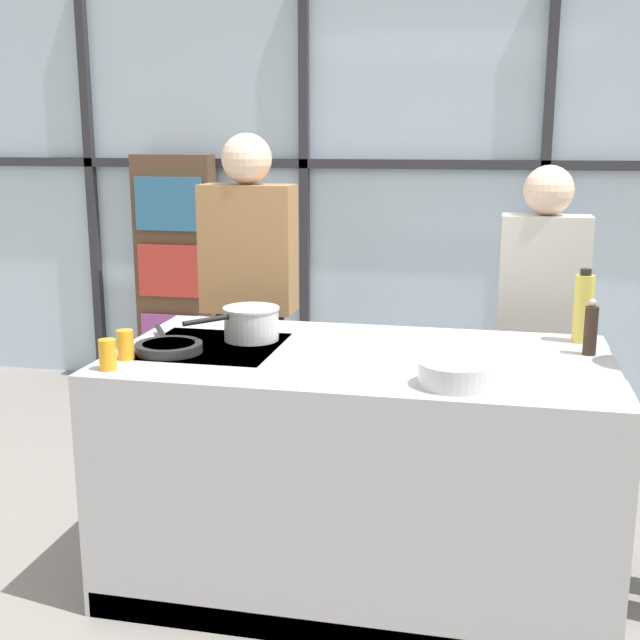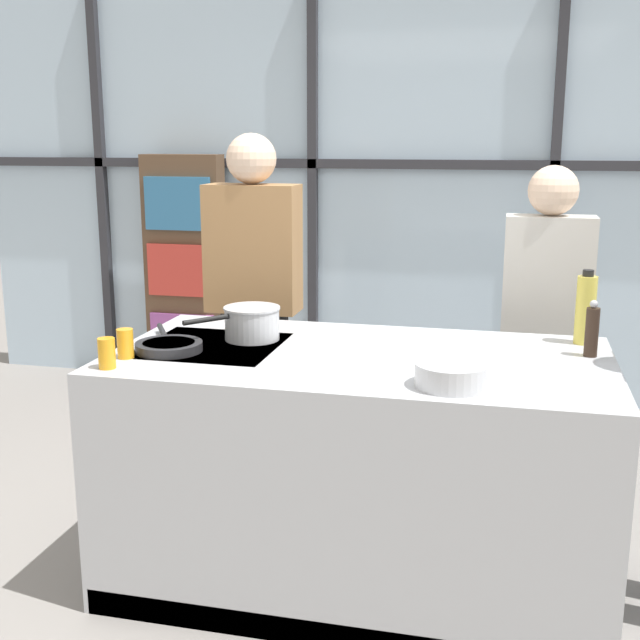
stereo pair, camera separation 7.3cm
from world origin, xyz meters
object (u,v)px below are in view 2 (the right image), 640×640
spectator_center_left (545,316)px  frying_pan (169,346)px  oil_bottle (586,309)px  juice_glass_near (107,353)px  juice_glass_far (125,344)px  white_plate (485,365)px  pepper_grinder (592,331)px  mixing_bowl (452,374)px  spectator_far_left (254,287)px  saucepan (252,322)px

spectator_center_left → frying_pan: size_ratio=3.82×
frying_pan → oil_bottle: bearing=17.4°
juice_glass_near → juice_glass_far: 0.14m
white_plate → pepper_grinder: bearing=32.3°
juice_glass_near → oil_bottle: bearing=24.5°
mixing_bowl → juice_glass_near: 1.19m
mixing_bowl → juice_glass_far: bearing=176.5°
spectator_center_left → pepper_grinder: bearing=100.9°
juice_glass_near → juice_glass_far: (0.00, 0.14, 0.00)m
frying_pan → juice_glass_far: bearing=-130.1°
juice_glass_near → frying_pan: bearing=67.8°
white_plate → pepper_grinder: (0.37, 0.24, 0.09)m
spectator_center_left → frying_pan: spectator_center_left is taller
oil_bottle → pepper_grinder: bearing=-87.0°
spectator_center_left → frying_pan: 1.73m
spectator_center_left → pepper_grinder: size_ratio=7.48×
spectator_center_left → juice_glass_far: bearing=36.4°
pepper_grinder → juice_glass_near: 1.75m
mixing_bowl → frying_pan: bearing=169.3°
juice_glass_near → mixing_bowl: bearing=3.2°
spectator_far_left → white_plate: spectator_far_left is taller
oil_bottle → juice_glass_near: oil_bottle is taller
spectator_center_left → mixing_bowl: bearing=74.3°
spectator_far_left → frying_pan: (-0.02, -0.99, -0.05)m
spectator_far_left → frying_pan: spectator_far_left is taller
frying_pan → juice_glass_near: (-0.11, -0.27, 0.03)m
mixing_bowl → spectator_center_left: bearing=74.3°
pepper_grinder → juice_glass_far: bearing=-165.8°
spectator_center_left → juice_glass_near: bearing=39.6°
white_plate → oil_bottle: bearing=49.8°
spectator_far_left → pepper_grinder: (1.54, -0.70, 0.03)m
juice_glass_far → mixing_bowl: bearing=-3.5°
spectator_center_left → frying_pan: (-1.42, -0.99, 0.02)m
saucepan → juice_glass_near: bearing=-125.3°
saucepan → oil_bottle: 1.31m
saucepan → juice_glass_near: size_ratio=3.27×
frying_pan → oil_bottle: (1.54, 0.48, 0.12)m
mixing_bowl → oil_bottle: oil_bottle is taller
frying_pan → pepper_grinder: (1.55, 0.29, 0.08)m
frying_pan → saucepan: saucepan is taller
white_plate → pepper_grinder: pepper_grinder is taller
frying_pan → white_plate: size_ratio=1.67×
spectator_center_left → oil_bottle: bearing=103.9°
spectator_far_left → pepper_grinder: bearing=155.4°
juice_glass_far → pepper_grinder: bearing=14.2°
frying_pan → juice_glass_far: juice_glass_far is taller
frying_pan → white_plate: (1.18, 0.05, -0.01)m
spectator_far_left → frying_pan: 0.99m
white_plate → juice_glass_near: size_ratio=2.30×
spectator_far_left → saucepan: 0.79m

